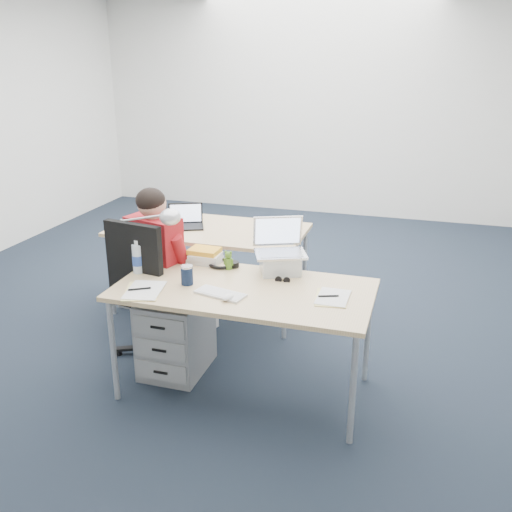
% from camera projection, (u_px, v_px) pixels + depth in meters
% --- Properties ---
extents(floor, '(7.00, 7.00, 0.00)m').
position_uv_depth(floor, '(228.00, 315.00, 4.85)').
color(floor, black).
rests_on(floor, ground).
extents(room, '(6.02, 7.02, 2.80)m').
position_uv_depth(room, '(224.00, 109.00, 4.27)').
color(room, silver).
rests_on(room, ground).
extents(desk_near, '(1.60, 0.80, 0.73)m').
position_uv_depth(desk_near, '(244.00, 294.00, 3.57)').
color(desk_near, tan).
rests_on(desk_near, ground).
extents(desk_far, '(1.60, 0.80, 0.73)m').
position_uv_depth(desk_far, '(209.00, 233.00, 4.76)').
color(desk_far, tan).
rests_on(desk_far, ground).
extents(office_chair, '(0.77, 0.77, 1.06)m').
position_uv_depth(office_chair, '(156.00, 317.00, 4.14)').
color(office_chair, black).
rests_on(office_chair, ground).
extents(seated_person, '(0.48, 0.72, 1.24)m').
position_uv_depth(seated_person, '(168.00, 267.00, 4.17)').
color(seated_person, maroon).
rests_on(seated_person, ground).
extents(drawer_pedestal_near, '(0.40, 0.50, 0.55)m').
position_uv_depth(drawer_pedestal_near, '(176.00, 334.00, 3.95)').
color(drawer_pedestal_near, gray).
rests_on(drawer_pedestal_near, ground).
extents(drawer_pedestal_far, '(0.40, 0.50, 0.55)m').
position_uv_depth(drawer_pedestal_far, '(149.00, 271.00, 5.08)').
color(drawer_pedestal_far, gray).
rests_on(drawer_pedestal_far, ground).
extents(silver_laptop, '(0.41, 0.37, 0.35)m').
position_uv_depth(silver_laptop, '(280.00, 247.00, 3.74)').
color(silver_laptop, silver).
rests_on(silver_laptop, desk_near).
extents(wireless_keyboard, '(0.33, 0.20, 0.02)m').
position_uv_depth(wireless_keyboard, '(220.00, 294.00, 3.45)').
color(wireless_keyboard, white).
rests_on(wireless_keyboard, desk_near).
extents(computer_mouse, '(0.08, 0.11, 0.03)m').
position_uv_depth(computer_mouse, '(228.00, 297.00, 3.37)').
color(computer_mouse, white).
rests_on(computer_mouse, desk_near).
extents(headphones, '(0.26, 0.21, 0.04)m').
position_uv_depth(headphones, '(222.00, 263.00, 3.91)').
color(headphones, black).
rests_on(headphones, desk_near).
extents(can_koozie, '(0.09, 0.09, 0.13)m').
position_uv_depth(can_koozie, '(187.00, 275.00, 3.58)').
color(can_koozie, '#121E38').
rests_on(can_koozie, desk_near).
extents(water_bottle, '(0.09, 0.09, 0.22)m').
position_uv_depth(water_bottle, '(137.00, 257.00, 3.75)').
color(water_bottle, silver).
rests_on(water_bottle, desk_near).
extents(bear_figurine, '(0.07, 0.06, 0.13)m').
position_uv_depth(bear_figurine, '(228.00, 260.00, 3.83)').
color(bear_figurine, '#376D1D').
rests_on(bear_figurine, desk_near).
extents(book_stack, '(0.23, 0.18, 0.10)m').
position_uv_depth(book_stack, '(205.00, 256.00, 3.96)').
color(book_stack, silver).
rests_on(book_stack, desk_near).
extents(cordless_phone, '(0.05, 0.04, 0.17)m').
position_uv_depth(cordless_phone, '(154.00, 250.00, 3.97)').
color(cordless_phone, black).
rests_on(cordless_phone, desk_near).
extents(papers_left, '(0.27, 0.34, 0.01)m').
position_uv_depth(papers_left, '(142.00, 291.00, 3.49)').
color(papers_left, '#FFEF93').
rests_on(papers_left, desk_near).
extents(papers_right, '(0.20, 0.27, 0.01)m').
position_uv_depth(papers_right, '(331.00, 298.00, 3.39)').
color(papers_right, '#FFEF93').
rests_on(papers_right, desk_near).
extents(sunglasses, '(0.10, 0.05, 0.02)m').
position_uv_depth(sunglasses, '(283.00, 280.00, 3.64)').
color(sunglasses, black).
rests_on(sunglasses, desk_near).
extents(desk_lamp, '(0.42, 0.21, 0.46)m').
position_uv_depth(desk_lamp, '(141.00, 237.00, 3.78)').
color(desk_lamp, silver).
rests_on(desk_lamp, desk_near).
extents(dark_laptop, '(0.37, 0.37, 0.21)m').
position_uv_depth(dark_laptop, '(186.00, 216.00, 4.72)').
color(dark_laptop, black).
rests_on(dark_laptop, desk_far).
extents(far_cup, '(0.09, 0.09, 0.11)m').
position_uv_depth(far_cup, '(261.00, 228.00, 4.57)').
color(far_cup, white).
rests_on(far_cup, desk_far).
extents(far_papers, '(0.29, 0.36, 0.01)m').
position_uv_depth(far_papers, '(177.00, 218.00, 5.01)').
color(far_papers, white).
rests_on(far_papers, desk_far).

